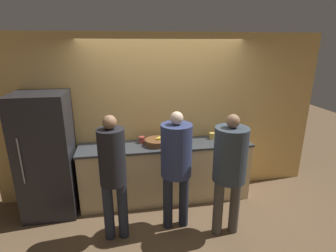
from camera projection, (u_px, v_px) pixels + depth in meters
ground_plane at (169, 209)px, 4.04m from camera, size 14.00×14.00×0.00m
wall_back at (163, 117)px, 4.22m from camera, size 5.20×0.06×2.60m
counter at (166, 171)px, 4.21m from camera, size 2.67×0.60×0.95m
refrigerator at (47, 156)px, 3.74m from camera, size 0.73×0.68×1.81m
person_left at (113, 170)px, 3.17m from camera, size 0.32×0.32×1.66m
person_center at (176, 159)px, 3.37m from camera, size 0.40×0.40×1.65m
person_right at (230, 163)px, 3.25m from camera, size 0.41×0.41×1.65m
fruit_bowl at (157, 142)px, 4.00m from camera, size 0.36×0.36×0.13m
utensil_crock at (118, 140)px, 4.04m from camera, size 0.13×0.13×0.29m
bottle_dark at (112, 145)px, 3.86m from camera, size 0.05×0.05×0.14m
bottle_clear at (110, 146)px, 3.72m from camera, size 0.05×0.05×0.24m
cup_yellow at (212, 136)px, 4.26m from camera, size 0.09×0.09×0.10m
cup_red at (142, 140)px, 4.08m from camera, size 0.09×0.09×0.10m
potted_plant at (234, 129)px, 4.39m from camera, size 0.14×0.14×0.22m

